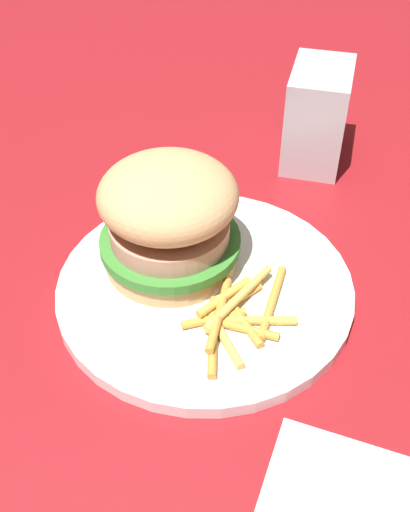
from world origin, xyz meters
The scene contains 5 objects.
ground_plane centered at (0.00, 0.00, 0.00)m, with size 1.60×1.60×0.00m, color maroon.
plate centered at (0.01, -0.02, 0.01)m, with size 0.25×0.25×0.01m, color white.
sandwich centered at (-0.02, 0.01, 0.06)m, with size 0.12×0.12×0.10m.
fries_pile centered at (0.04, -0.06, 0.02)m, with size 0.09×0.12×0.01m.
napkin_dispenser centered at (0.11, 0.20, 0.05)m, with size 0.09×0.06×0.10m, color #B7BABF.
Camera 1 is at (0.05, -0.38, 0.38)m, focal length 42.95 mm.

